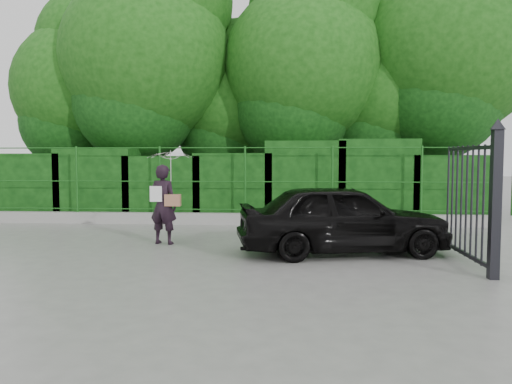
{
  "coord_description": "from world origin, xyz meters",
  "views": [
    {
      "loc": [
        1.61,
        -8.69,
        1.8
      ],
      "look_at": [
        0.91,
        1.3,
        1.1
      ],
      "focal_mm": 35.0,
      "sensor_mm": 36.0,
      "label": 1
    }
  ],
  "objects": [
    {
      "name": "gate",
      "position": [
        4.6,
        -0.72,
        1.19
      ],
      "size": [
        0.22,
        2.33,
        2.36
      ],
      "color": "black",
      "rests_on": "ground"
    },
    {
      "name": "kerb",
      "position": [
        0.0,
        4.5,
        0.15
      ],
      "size": [
        14.0,
        0.25,
        0.3
      ],
      "primitive_type": "cube",
      "color": "#9E9E99",
      "rests_on": "ground"
    },
    {
      "name": "car",
      "position": [
        2.57,
        0.63,
        0.66
      ],
      "size": [
        4.12,
        2.27,
        1.33
      ],
      "primitive_type": "imported",
      "rotation": [
        0.0,
        0.0,
        1.76
      ],
      "color": "black",
      "rests_on": "ground"
    },
    {
      "name": "hedge",
      "position": [
        0.11,
        5.5,
        1.02
      ],
      "size": [
        14.2,
        1.2,
        2.3
      ],
      "color": "black",
      "rests_on": "ground"
    },
    {
      "name": "fence",
      "position": [
        0.22,
        4.5,
        1.2
      ],
      "size": [
        14.13,
        0.06,
        1.8
      ],
      "color": "#195617",
      "rests_on": "kerb"
    },
    {
      "name": "trees",
      "position": [
        1.14,
        7.74,
        4.62
      ],
      "size": [
        17.1,
        6.15,
        8.08
      ],
      "color": "black",
      "rests_on": "ground"
    },
    {
      "name": "woman",
      "position": [
        -0.92,
        1.46,
        1.28
      ],
      "size": [
        0.96,
        0.96,
        1.95
      ],
      "color": "black",
      "rests_on": "ground"
    },
    {
      "name": "ground",
      "position": [
        0.0,
        0.0,
        0.0
      ],
      "size": [
        80.0,
        80.0,
        0.0
      ],
      "primitive_type": "plane",
      "color": "gray"
    }
  ]
}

